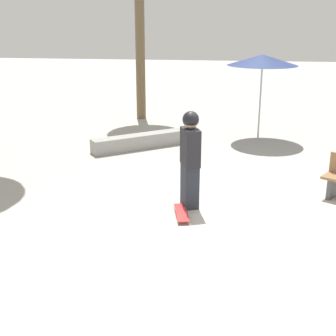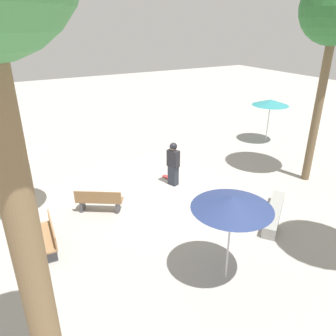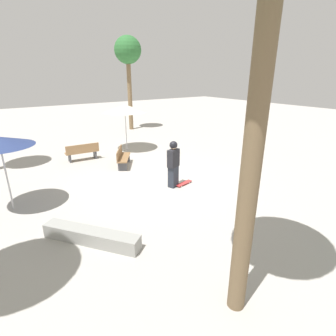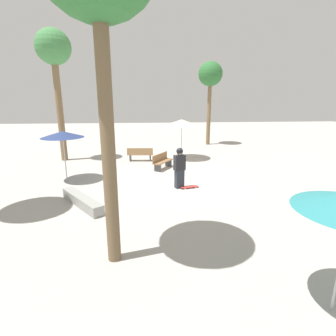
{
  "view_description": "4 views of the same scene",
  "coord_description": "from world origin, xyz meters",
  "px_view_note": "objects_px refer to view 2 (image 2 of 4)",
  "views": [
    {
      "loc": [
        8.21,
        -0.24,
        3.36
      ],
      "look_at": [
        0.54,
        -1.3,
        0.84
      ],
      "focal_mm": 50.0,
      "sensor_mm": 36.0,
      "label": 1
    },
    {
      "loc": [
        -10.06,
        5.05,
        6.05
      ],
      "look_at": [
        -0.12,
        -0.53,
        0.94
      ],
      "focal_mm": 35.0,
      "sensor_mm": 36.0,
      "label": 2
    },
    {
      "loc": [
        -5.25,
        -8.43,
        4.1
      ],
      "look_at": [
        -0.13,
        -1.07,
        0.86
      ],
      "focal_mm": 28.0,
      "sensor_mm": 36.0,
      "label": 3
    },
    {
      "loc": [
        -1.22,
        -11.84,
        3.86
      ],
      "look_at": [
        -0.34,
        -1.34,
        1.02
      ],
      "focal_mm": 28.0,
      "sensor_mm": 36.0,
      "label": 4
    }
  ],
  "objects_px": {
    "bench_far": "(48,236)",
    "shade_umbrella_navy": "(232,203)",
    "concrete_ledge": "(274,213)",
    "shade_umbrella_cream": "(9,148)",
    "shade_umbrella_teal": "(271,102)",
    "skateboard": "(170,178)",
    "skater_main": "(173,163)",
    "bench_near": "(99,201)"
  },
  "relations": [
    {
      "from": "skateboard",
      "to": "concrete_ledge",
      "type": "height_order",
      "value": "concrete_ledge"
    },
    {
      "from": "shade_umbrella_teal",
      "to": "skateboard",
      "type": "bearing_deg",
      "value": 102.64
    },
    {
      "from": "skater_main",
      "to": "concrete_ledge",
      "type": "height_order",
      "value": "skater_main"
    },
    {
      "from": "skateboard",
      "to": "shade_umbrella_teal",
      "type": "relative_size",
      "value": 0.35
    },
    {
      "from": "shade_umbrella_cream",
      "to": "shade_umbrella_navy",
      "type": "height_order",
      "value": "shade_umbrella_cream"
    },
    {
      "from": "concrete_ledge",
      "to": "bench_near",
      "type": "distance_m",
      "value": 5.94
    },
    {
      "from": "skateboard",
      "to": "shade_umbrella_cream",
      "type": "xyz_separation_m",
      "value": [
        0.39,
        5.74,
        2.27
      ]
    },
    {
      "from": "skater_main",
      "to": "shade_umbrella_navy",
      "type": "bearing_deg",
      "value": 143.33
    },
    {
      "from": "skater_main",
      "to": "concrete_ledge",
      "type": "bearing_deg",
      "value": -176.99
    },
    {
      "from": "shade_umbrella_cream",
      "to": "shade_umbrella_navy",
      "type": "xyz_separation_m",
      "value": [
        -6.09,
        -4.16,
        -0.1
      ]
    },
    {
      "from": "shade_umbrella_navy",
      "to": "concrete_ledge",
      "type": "bearing_deg",
      "value": -65.61
    },
    {
      "from": "bench_near",
      "to": "shade_umbrella_cream",
      "type": "distance_m",
      "value": 3.35
    },
    {
      "from": "shade_umbrella_cream",
      "to": "shade_umbrella_teal",
      "type": "bearing_deg",
      "value": -84.72
    },
    {
      "from": "skateboard",
      "to": "concrete_ledge",
      "type": "xyz_separation_m",
      "value": [
        -4.26,
        -1.59,
        0.13
      ]
    },
    {
      "from": "shade_umbrella_teal",
      "to": "shade_umbrella_cream",
      "type": "xyz_separation_m",
      "value": [
        -1.17,
        12.71,
        0.16
      ]
    },
    {
      "from": "skater_main",
      "to": "bench_far",
      "type": "relative_size",
      "value": 1.1
    },
    {
      "from": "concrete_ledge",
      "to": "shade_umbrella_navy",
      "type": "relative_size",
      "value": 0.99
    },
    {
      "from": "bench_far",
      "to": "shade_umbrella_cream",
      "type": "bearing_deg",
      "value": 13.53
    },
    {
      "from": "shade_umbrella_cream",
      "to": "bench_far",
      "type": "bearing_deg",
      "value": -170.53
    },
    {
      "from": "skater_main",
      "to": "bench_near",
      "type": "bearing_deg",
      "value": 78.67
    },
    {
      "from": "skateboard",
      "to": "shade_umbrella_navy",
      "type": "distance_m",
      "value": 6.3
    },
    {
      "from": "skater_main",
      "to": "bench_far",
      "type": "xyz_separation_m",
      "value": [
        -1.81,
        5.19,
        -0.54
      ]
    },
    {
      "from": "concrete_ledge",
      "to": "shade_umbrella_cream",
      "type": "height_order",
      "value": "shade_umbrella_cream"
    },
    {
      "from": "shade_umbrella_navy",
      "to": "skateboard",
      "type": "bearing_deg",
      "value": -15.48
    },
    {
      "from": "skateboard",
      "to": "concrete_ledge",
      "type": "relative_size",
      "value": 0.35
    },
    {
      "from": "bench_far",
      "to": "shade_umbrella_teal",
      "type": "relative_size",
      "value": 0.7
    },
    {
      "from": "concrete_ledge",
      "to": "bench_far",
      "type": "height_order",
      "value": "bench_far"
    },
    {
      "from": "shade_umbrella_teal",
      "to": "shade_umbrella_navy",
      "type": "relative_size",
      "value": 0.98
    },
    {
      "from": "skater_main",
      "to": "bench_near",
      "type": "xyz_separation_m",
      "value": [
        -0.55,
        3.26,
        -0.54
      ]
    },
    {
      "from": "skateboard",
      "to": "shade_umbrella_cream",
      "type": "height_order",
      "value": "shade_umbrella_cream"
    },
    {
      "from": "shade_umbrella_navy",
      "to": "shade_umbrella_teal",
      "type": "bearing_deg",
      "value": -49.66
    },
    {
      "from": "skater_main",
      "to": "skateboard",
      "type": "relative_size",
      "value": 2.17
    },
    {
      "from": "concrete_ledge",
      "to": "shade_umbrella_cream",
      "type": "distance_m",
      "value": 8.94
    },
    {
      "from": "concrete_ledge",
      "to": "shade_umbrella_cream",
      "type": "xyz_separation_m",
      "value": [
        4.66,
        7.33,
        2.14
      ]
    },
    {
      "from": "skater_main",
      "to": "skateboard",
      "type": "bearing_deg",
      "value": -33.29
    },
    {
      "from": "shade_umbrella_teal",
      "to": "shade_umbrella_navy",
      "type": "xyz_separation_m",
      "value": [
        -7.27,
        8.56,
        0.05
      ]
    },
    {
      "from": "skateboard",
      "to": "shade_umbrella_navy",
      "type": "relative_size",
      "value": 0.35
    },
    {
      "from": "bench_far",
      "to": "shade_umbrella_navy",
      "type": "distance_m",
      "value": 5.37
    },
    {
      "from": "shade_umbrella_navy",
      "to": "skater_main",
      "type": "bearing_deg",
      "value": -15.75
    },
    {
      "from": "concrete_ledge",
      "to": "bench_far",
      "type": "relative_size",
      "value": 1.44
    },
    {
      "from": "shade_umbrella_cream",
      "to": "shade_umbrella_navy",
      "type": "relative_size",
      "value": 1.07
    },
    {
      "from": "skateboard",
      "to": "bench_near",
      "type": "height_order",
      "value": "bench_near"
    }
  ]
}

